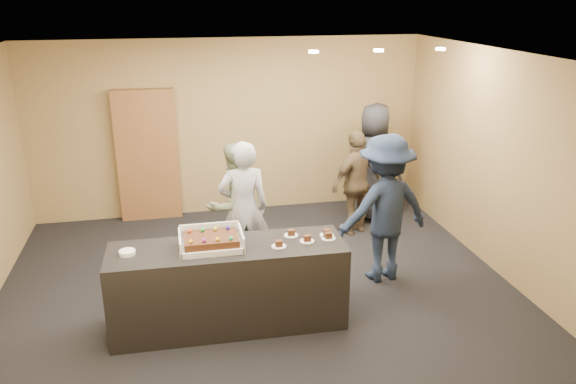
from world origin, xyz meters
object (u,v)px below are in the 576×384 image
(sheet_cake, at_px, (211,239))
(person_dark_suit, at_px, (374,163))
(person_server_grey, at_px, (243,208))
(serving_counter, at_px, (229,286))
(plate_stack, at_px, (127,252))
(person_brown_extra, at_px, (356,182))
(person_sage_man, at_px, (235,205))
(cake_box, at_px, (211,243))
(storage_cabinet, at_px, (148,156))
(person_navy_man, at_px, (384,209))

(sheet_cake, bearing_deg, person_dark_suit, 43.29)
(person_server_grey, bearing_deg, serving_counter, 73.19)
(plate_stack, distance_m, person_brown_extra, 3.66)
(sheet_cake, relative_size, person_sage_man, 0.33)
(sheet_cake, relative_size, person_server_grey, 0.32)
(cake_box, bearing_deg, person_brown_extra, 42.31)
(serving_counter, relative_size, person_dark_suit, 1.33)
(serving_counter, bearing_deg, person_brown_extra, 46.02)
(storage_cabinet, xyz_separation_m, person_sage_man, (1.09, -1.83, -0.20))
(serving_counter, relative_size, person_brown_extra, 1.58)
(sheet_cake, bearing_deg, person_brown_extra, 42.63)
(sheet_cake, height_order, person_navy_man, person_navy_man)
(person_sage_man, bearing_deg, cake_box, 45.24)
(person_navy_man, height_order, person_dark_suit, person_navy_man)
(person_brown_extra, bearing_deg, person_navy_man, 58.99)
(cake_box, xyz_separation_m, person_dark_suit, (2.64, 2.46, -0.04))
(storage_cabinet, relative_size, sheet_cake, 3.73)
(storage_cabinet, relative_size, person_dark_suit, 1.11)
(plate_stack, height_order, person_sage_man, person_sage_man)
(storage_cabinet, bearing_deg, person_dark_suit, -12.64)
(sheet_cake, xyz_separation_m, person_dark_suit, (2.64, 2.48, -0.10))
(person_sage_man, height_order, person_brown_extra, person_sage_man)
(person_sage_man, relative_size, person_navy_man, 0.89)
(cake_box, xyz_separation_m, plate_stack, (-0.82, 0.01, -0.02))
(cake_box, relative_size, plate_stack, 3.93)
(serving_counter, distance_m, sheet_cake, 0.57)
(person_sage_man, bearing_deg, person_dark_suit, 177.36)
(cake_box, bearing_deg, person_sage_man, 73.75)
(serving_counter, xyz_separation_m, plate_stack, (-0.98, 0.03, 0.47))
(serving_counter, bearing_deg, cake_box, 172.94)
(sheet_cake, distance_m, person_brown_extra, 3.03)
(person_server_grey, relative_size, person_dark_suit, 0.94)
(plate_stack, xyz_separation_m, person_sage_man, (1.22, 1.37, -0.12))
(cake_box, distance_m, person_sage_man, 1.44)
(cake_box, relative_size, sheet_cake, 1.18)
(serving_counter, bearing_deg, sheet_cake, -178.74)
(cake_box, height_order, person_sage_man, person_sage_man)
(person_sage_man, bearing_deg, plate_stack, 19.79)
(sheet_cake, xyz_separation_m, person_brown_extra, (2.23, 2.05, -0.24))
(sheet_cake, bearing_deg, person_sage_man, 74.00)
(storage_cabinet, xyz_separation_m, person_brown_extra, (2.91, -1.18, -0.24))
(person_server_grey, bearing_deg, person_navy_man, 161.21)
(plate_stack, xyz_separation_m, person_brown_extra, (3.05, 2.02, -0.16))
(cake_box, bearing_deg, storage_cabinet, 102.10)
(cake_box, distance_m, person_navy_man, 2.19)
(person_sage_man, distance_m, person_dark_suit, 2.49)
(person_dark_suit, bearing_deg, person_sage_man, 49.56)
(sheet_cake, bearing_deg, serving_counter, 0.00)
(person_navy_man, bearing_deg, person_dark_suit, -115.42)
(person_server_grey, bearing_deg, plate_stack, 39.78)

